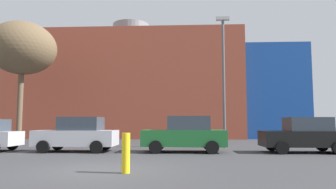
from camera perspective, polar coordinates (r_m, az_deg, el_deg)
ground_plane at (r=10.16m, az=-12.61°, el=-13.33°), size 200.00×200.00×0.00m
building_backdrop at (r=34.45m, az=-6.92°, el=0.77°), size 35.01×11.77×12.42m
parked_car_2 at (r=16.64m, az=-16.23°, el=-7.03°), size 4.05×1.99×1.76m
parked_car_3 at (r=15.73m, az=3.13°, el=-7.27°), size 4.14×2.03×1.79m
parked_car_4 at (r=16.81m, az=23.64°, el=-6.82°), size 4.00×1.96×1.73m
bare_tree_0 at (r=25.67m, az=-25.11°, el=7.62°), size 4.88×4.88×8.94m
bollard_yellow_0 at (r=9.30m, az=-7.72°, el=-10.56°), size 0.24×0.24×1.16m
street_lamp at (r=19.00m, az=10.14°, el=4.00°), size 0.80×0.24×7.90m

